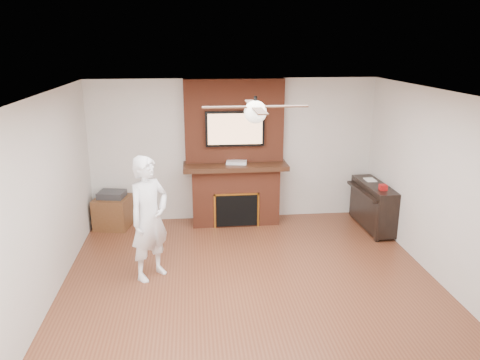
{
  "coord_description": "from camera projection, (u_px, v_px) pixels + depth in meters",
  "views": [
    {
      "loc": [
        -0.73,
        -5.27,
        3.09
      ],
      "look_at": [
        -0.08,
        0.9,
        1.25
      ],
      "focal_mm": 35.0,
      "sensor_mm": 36.0,
      "label": 1
    }
  ],
  "objects": [
    {
      "name": "ceiling_fan",
      "position": [
        255.0,
        111.0,
        5.32
      ],
      "size": [
        1.21,
        1.21,
        0.31
      ],
      "color": "black",
      "rests_on": "room_shell"
    },
    {
      "name": "candle_cream",
      "position": [
        240.0,
        222.0,
        8.18
      ],
      "size": [
        0.08,
        0.08,
        0.1
      ],
      "primitive_type": "cylinder",
      "color": "#FDF6C9",
      "rests_on": "ground"
    },
    {
      "name": "room_shell",
      "position": [
        255.0,
        201.0,
        5.62
      ],
      "size": [
        5.36,
        5.86,
        2.86
      ],
      "color": "#562B19",
      "rests_on": "ground"
    },
    {
      "name": "fireplace",
      "position": [
        235.0,
        167.0,
        8.12
      ],
      "size": [
        1.78,
        0.64,
        2.5
      ],
      "color": "brown",
      "rests_on": "ground"
    },
    {
      "name": "cable_box",
      "position": [
        237.0,
        162.0,
        8.0
      ],
      "size": [
        0.37,
        0.25,
        0.05
      ],
      "primitive_type": "cube",
      "rotation": [
        0.0,
        0.0,
        -0.17
      ],
      "color": "silver",
      "rests_on": "fireplace"
    },
    {
      "name": "side_table",
      "position": [
        113.0,
        211.0,
        8.05
      ],
      "size": [
        0.66,
        0.66,
        0.64
      ],
      "rotation": [
        0.0,
        0.0,
        -0.2
      ],
      "color": "#4F2C16",
      "rests_on": "ground"
    },
    {
      "name": "tv",
      "position": [
        235.0,
        129.0,
        7.89
      ],
      "size": [
        1.0,
        0.08,
        0.6
      ],
      "color": "black",
      "rests_on": "fireplace"
    },
    {
      "name": "candle_blue",
      "position": [
        246.0,
        223.0,
        8.19
      ],
      "size": [
        0.06,
        0.06,
        0.07
      ],
      "primitive_type": "cylinder",
      "color": "teal",
      "rests_on": "ground"
    },
    {
      "name": "candle_green",
      "position": [
        232.0,
        221.0,
        8.23
      ],
      "size": [
        0.07,
        0.07,
        0.1
      ],
      "primitive_type": "cylinder",
      "color": "#2E742F",
      "rests_on": "ground"
    },
    {
      "name": "person",
      "position": [
        149.0,
        218.0,
        6.18
      ],
      "size": [
        0.73,
        0.73,
        1.69
      ],
      "primitive_type": "imported",
      "rotation": [
        0.0,
        0.0,
        0.79
      ],
      "color": "white",
      "rests_on": "ground"
    },
    {
      "name": "piano",
      "position": [
        373.0,
        205.0,
        7.95
      ],
      "size": [
        0.49,
        1.23,
        0.88
      ],
      "rotation": [
        0.0,
        0.0,
        0.04
      ],
      "color": "black",
      "rests_on": "ground"
    },
    {
      "name": "candle_orange",
      "position": [
        233.0,
        222.0,
        8.21
      ],
      "size": [
        0.07,
        0.07,
        0.11
      ],
      "primitive_type": "cylinder",
      "color": "orange",
      "rests_on": "ground"
    }
  ]
}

